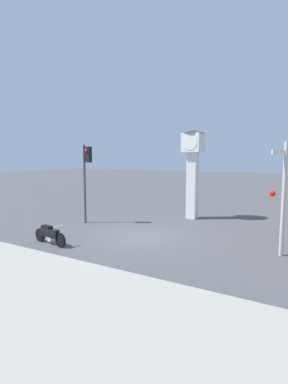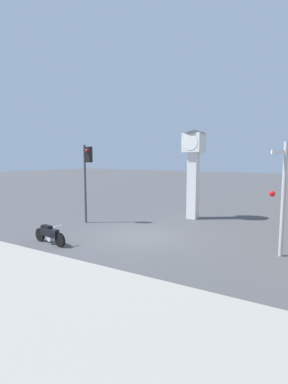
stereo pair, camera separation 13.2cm
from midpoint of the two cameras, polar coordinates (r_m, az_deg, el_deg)
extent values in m
plane|color=#4C4C4F|center=(13.28, -0.58, -8.39)|extent=(120.00, 120.00, 0.00)
cylinder|color=black|center=(12.07, -15.42, -8.82)|extent=(0.56, 0.15, 0.55)
cylinder|color=black|center=(13.12, -18.88, -7.69)|extent=(0.56, 0.15, 0.55)
cube|color=black|center=(12.54, -17.26, -7.35)|extent=(1.02, 0.31, 0.33)
cube|color=black|center=(12.64, -17.77, -6.28)|extent=(0.53, 0.27, 0.09)
cylinder|color=silver|center=(12.56, -17.10, -8.40)|extent=(0.27, 0.21, 0.26)
cube|color=silver|center=(12.02, -15.78, -6.29)|extent=(0.10, 0.41, 0.04)
cube|color=white|center=(16.99, 9.55, 1.19)|extent=(0.55, 0.55, 3.72)
cube|color=white|center=(16.94, 9.71, 9.23)|extent=(1.04, 1.04, 1.04)
cylinder|color=white|center=(16.45, 9.01, 9.32)|extent=(0.83, 0.02, 0.83)
cone|color=#333338|center=(16.98, 9.75, 11.31)|extent=(1.24, 1.24, 0.20)
cylinder|color=#47474C|center=(15.95, -10.91, 1.47)|extent=(0.12, 0.12, 4.08)
cube|color=black|center=(15.69, -10.22, 7.03)|extent=(0.28, 0.24, 0.80)
sphere|color=red|center=(15.59, -10.61, 7.77)|extent=(0.16, 0.16, 0.16)
cylinder|color=#B7B7BC|center=(11.35, 25.29, -1.38)|extent=(0.14, 0.14, 3.97)
cube|color=white|center=(11.26, 25.70, 6.89)|extent=(0.82, 0.82, 0.14)
sphere|color=red|center=(11.32, 23.55, -0.30)|extent=(0.20, 0.20, 0.20)
camera|label=1|loc=(0.07, -89.72, 0.03)|focal=28.00mm
camera|label=2|loc=(0.07, 90.28, -0.03)|focal=28.00mm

